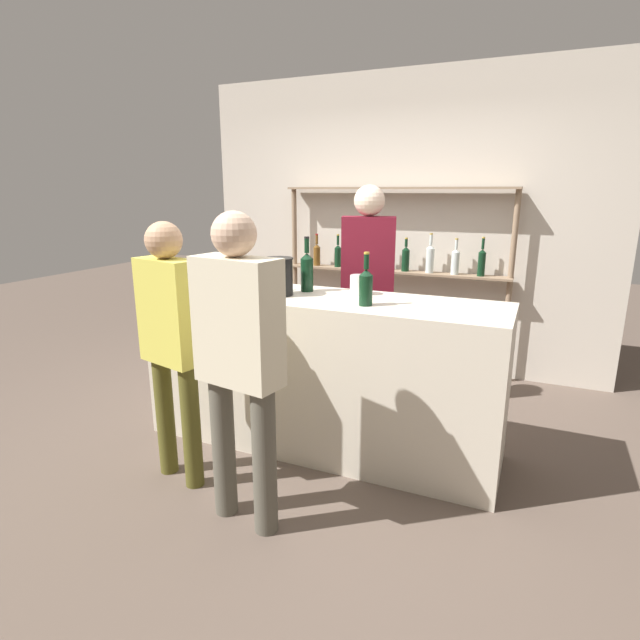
{
  "coord_description": "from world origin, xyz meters",
  "views": [
    {
      "loc": [
        1.29,
        -2.91,
        1.73
      ],
      "look_at": [
        0.0,
        0.0,
        0.9
      ],
      "focal_mm": 28.0,
      "sensor_mm": 36.0,
      "label": 1
    }
  ],
  "objects_px": {
    "cork_jar": "(359,285)",
    "customer_left": "(171,334)",
    "counter_bottle_1": "(245,272)",
    "counter_bottle_2": "(307,271)",
    "counter_bottle_0": "(366,286)",
    "server_behind_counter": "(368,278)",
    "customer_center": "(239,351)",
    "wine_glass": "(233,270)",
    "ice_bucket": "(278,276)"
  },
  "relations": [
    {
      "from": "cork_jar",
      "to": "customer_left",
      "type": "distance_m",
      "value": 1.23
    },
    {
      "from": "counter_bottle_1",
      "to": "counter_bottle_2",
      "type": "relative_size",
      "value": 1.0
    },
    {
      "from": "counter_bottle_0",
      "to": "counter_bottle_2",
      "type": "relative_size",
      "value": 0.86
    },
    {
      "from": "server_behind_counter",
      "to": "customer_left",
      "type": "relative_size",
      "value": 1.13
    },
    {
      "from": "counter_bottle_0",
      "to": "customer_left",
      "type": "distance_m",
      "value": 1.17
    },
    {
      "from": "customer_center",
      "to": "customer_left",
      "type": "xyz_separation_m",
      "value": [
        -0.58,
        0.19,
        -0.03
      ]
    },
    {
      "from": "wine_glass",
      "to": "customer_center",
      "type": "distance_m",
      "value": 1.26
    },
    {
      "from": "counter_bottle_1",
      "to": "cork_jar",
      "type": "bearing_deg",
      "value": 18.18
    },
    {
      "from": "counter_bottle_1",
      "to": "server_behind_counter",
      "type": "xyz_separation_m",
      "value": [
        0.6,
        0.82,
        -0.13
      ]
    },
    {
      "from": "counter_bottle_0",
      "to": "cork_jar",
      "type": "xyz_separation_m",
      "value": [
        -0.15,
        0.29,
        -0.06
      ]
    },
    {
      "from": "counter_bottle_0",
      "to": "counter_bottle_2",
      "type": "height_order",
      "value": "counter_bottle_2"
    },
    {
      "from": "counter_bottle_0",
      "to": "wine_glass",
      "type": "relative_size",
      "value": 1.98
    },
    {
      "from": "wine_glass",
      "to": "counter_bottle_2",
      "type": "bearing_deg",
      "value": 3.55
    },
    {
      "from": "wine_glass",
      "to": "customer_left",
      "type": "xyz_separation_m",
      "value": [
        0.12,
        -0.83,
        -0.24
      ]
    },
    {
      "from": "counter_bottle_0",
      "to": "customer_center",
      "type": "height_order",
      "value": "customer_center"
    },
    {
      "from": "cork_jar",
      "to": "customer_left",
      "type": "relative_size",
      "value": 0.08
    },
    {
      "from": "counter_bottle_2",
      "to": "ice_bucket",
      "type": "height_order",
      "value": "counter_bottle_2"
    },
    {
      "from": "counter_bottle_0",
      "to": "counter_bottle_1",
      "type": "distance_m",
      "value": 0.88
    },
    {
      "from": "wine_glass",
      "to": "customer_left",
      "type": "distance_m",
      "value": 0.88
    },
    {
      "from": "customer_center",
      "to": "customer_left",
      "type": "bearing_deg",
      "value": 81.35
    },
    {
      "from": "server_behind_counter",
      "to": "ice_bucket",
      "type": "bearing_deg",
      "value": -40.22
    },
    {
      "from": "server_behind_counter",
      "to": "customer_left",
      "type": "height_order",
      "value": "server_behind_counter"
    },
    {
      "from": "cork_jar",
      "to": "customer_center",
      "type": "bearing_deg",
      "value": -101.74
    },
    {
      "from": "wine_glass",
      "to": "server_behind_counter",
      "type": "xyz_separation_m",
      "value": [
        0.8,
        0.65,
        -0.11
      ]
    },
    {
      "from": "counter_bottle_2",
      "to": "customer_center",
      "type": "bearing_deg",
      "value": -83.02
    },
    {
      "from": "counter_bottle_1",
      "to": "customer_center",
      "type": "xyz_separation_m",
      "value": [
        0.5,
        -0.86,
        -0.24
      ]
    },
    {
      "from": "counter_bottle_1",
      "to": "customer_left",
      "type": "relative_size",
      "value": 0.24
    },
    {
      "from": "cork_jar",
      "to": "customer_left",
      "type": "height_order",
      "value": "customer_left"
    },
    {
      "from": "ice_bucket",
      "to": "customer_left",
      "type": "height_order",
      "value": "customer_left"
    },
    {
      "from": "ice_bucket",
      "to": "server_behind_counter",
      "type": "height_order",
      "value": "server_behind_counter"
    },
    {
      "from": "counter_bottle_1",
      "to": "cork_jar",
      "type": "relative_size",
      "value": 2.86
    },
    {
      "from": "counter_bottle_2",
      "to": "customer_left",
      "type": "distance_m",
      "value": 1.02
    },
    {
      "from": "wine_glass",
      "to": "ice_bucket",
      "type": "xyz_separation_m",
      "value": [
        0.46,
        -0.16,
        0.01
      ]
    },
    {
      "from": "counter_bottle_2",
      "to": "ice_bucket",
      "type": "relative_size",
      "value": 1.5
    },
    {
      "from": "wine_glass",
      "to": "customer_left",
      "type": "height_order",
      "value": "customer_left"
    },
    {
      "from": "cork_jar",
      "to": "customer_center",
      "type": "distance_m",
      "value": 1.14
    },
    {
      "from": "server_behind_counter",
      "to": "counter_bottle_1",
      "type": "bearing_deg",
      "value": -53.49
    },
    {
      "from": "counter_bottle_1",
      "to": "customer_center",
      "type": "relative_size",
      "value": 0.23
    },
    {
      "from": "counter_bottle_1",
      "to": "customer_left",
      "type": "bearing_deg",
      "value": -97.16
    },
    {
      "from": "counter_bottle_2",
      "to": "ice_bucket",
      "type": "bearing_deg",
      "value": -120.77
    },
    {
      "from": "counter_bottle_0",
      "to": "counter_bottle_1",
      "type": "bearing_deg",
      "value": 176.69
    },
    {
      "from": "ice_bucket",
      "to": "cork_jar",
      "type": "height_order",
      "value": "ice_bucket"
    },
    {
      "from": "server_behind_counter",
      "to": "customer_center",
      "type": "height_order",
      "value": "server_behind_counter"
    },
    {
      "from": "counter_bottle_0",
      "to": "customer_left",
      "type": "relative_size",
      "value": 0.2
    },
    {
      "from": "ice_bucket",
      "to": "server_behind_counter",
      "type": "bearing_deg",
      "value": 67.11
    },
    {
      "from": "cork_jar",
      "to": "counter_bottle_1",
      "type": "bearing_deg",
      "value": -161.82
    },
    {
      "from": "ice_bucket",
      "to": "cork_jar",
      "type": "bearing_deg",
      "value": 26.24
    },
    {
      "from": "counter_bottle_1",
      "to": "customer_left",
      "type": "height_order",
      "value": "customer_left"
    },
    {
      "from": "wine_glass",
      "to": "ice_bucket",
      "type": "relative_size",
      "value": 0.65
    },
    {
      "from": "counter_bottle_2",
      "to": "cork_jar",
      "type": "height_order",
      "value": "counter_bottle_2"
    }
  ]
}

